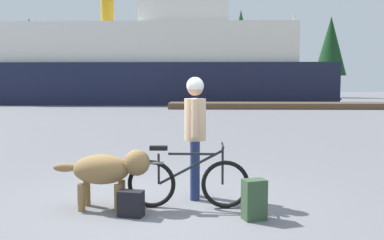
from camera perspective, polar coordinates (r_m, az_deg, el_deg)
The scene contains 12 objects.
ground_plane at distance 6.06m, azimuth -3.94°, elevation -11.45°, with size 160.00×160.00×0.00m, color slate.
bicycle at distance 5.83m, azimuth -0.65°, elevation -8.37°, with size 1.68×0.44×0.89m.
person_cyclist at distance 6.20m, azimuth 0.43°, elevation -0.66°, with size 0.32×0.53×1.81m.
dog at distance 5.88m, azimuth -11.29°, elevation -6.61°, with size 1.33×0.48×0.82m.
backpack at distance 5.44m, azimuth 8.44°, elevation -10.62°, with size 0.28×0.20×0.51m, color #334C33.
handbag_pannier at distance 5.57m, azimuth -8.29°, elevation -11.15°, with size 0.32×0.18×0.34m, color black.
dock_pier at distance 29.86m, azimuth 15.49°, elevation 1.90°, with size 19.05×2.84×0.40m, color brown.
ferry_boat at distance 36.44m, azimuth -5.53°, elevation 7.24°, with size 29.94×7.96×8.94m.
sailboat_moored at distance 34.74m, azimuth 13.46°, elevation 2.82°, with size 7.85×2.20×7.06m.
pine_tree_far_left at distance 51.97m, azimuth -21.13°, elevation 8.95°, with size 3.85×3.85×9.07m.
pine_tree_center at distance 51.72m, azimuth 6.62°, elevation 10.60°, with size 3.45×3.45×10.49m.
pine_tree_far_right at distance 53.61m, azimuth 18.30°, elevation 9.49°, with size 3.74×3.74×9.67m.
Camera 1 is at (0.58, -5.78, 1.71)m, focal length 39.31 mm.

